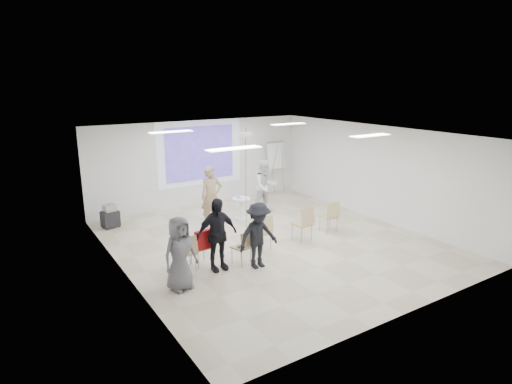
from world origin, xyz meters
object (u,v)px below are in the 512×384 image
chair_left_mid (202,245)px  audience_left (217,229)px  player_right (265,184)px  chair_left_inner (244,245)px  audience_outer (180,249)px  chair_right_inner (304,222)px  chair_center (263,230)px  flipchart_easel (276,155)px  laptop (241,246)px  av_cart (110,217)px  player_left (211,193)px  pedestal_table (241,207)px  audience_mid (258,231)px  chair_far_left (187,250)px  chair_right_far (330,214)px

chair_left_mid → audience_left: size_ratio=0.46×
player_right → chair_left_inner: (-2.81, -3.28, -0.48)m
player_right → audience_outer: size_ratio=1.09×
chair_right_inner → audience_left: size_ratio=0.50×
chair_left_mid → audience_outer: bearing=-142.1°
chair_center → flipchart_easel: flipchart_easel is taller
laptop → audience_outer: bearing=-2.2°
chair_left_mid → chair_center: bearing=-3.6°
chair_right_inner → av_cart: (-4.20, 4.10, -0.26)m
player_left → chair_right_inner: bearing=-53.2°
player_left → laptop: 3.01m
player_left → chair_left_mid: 2.99m
pedestal_table → av_cart: pedestal_table is taller
audience_left → flipchart_easel: flipchart_easel is taller
flipchart_easel → av_cart: size_ratio=2.88×
player_left → chair_center: player_left is taller
chair_left_inner → audience_mid: 0.56m
laptop → flipchart_easel: flipchart_easel is taller
chair_far_left → chair_left_mid: chair_left_mid is taller
pedestal_table → audience_outer: audience_outer is taller
pedestal_table → chair_left_mid: 3.69m
player_left → audience_left: bearing=-108.1°
chair_right_far → audience_left: (-3.96, -0.49, 0.44)m
chair_center → audience_mid: audience_mid is taller
chair_left_inner → audience_mid: size_ratio=0.47×
audience_mid → flipchart_easel: (4.25, 5.37, 0.63)m
chair_far_left → audience_outer: size_ratio=0.50×
flipchart_easel → chair_far_left: bearing=-144.5°
pedestal_table → chair_right_inner: bearing=-80.7°
chair_left_mid → audience_left: audience_left is taller
chair_far_left → chair_right_inner: 3.48m
chair_left_inner → chair_right_far: chair_right_far is taller
chair_left_inner → flipchart_easel: bearing=31.8°
player_right → audience_outer: (-4.59, -3.65, -0.08)m
chair_left_inner → laptop: (-0.02, 0.09, -0.05)m
chair_left_inner → laptop: chair_left_inner is taller
laptop → audience_mid: audience_mid is taller
chair_left_inner → audience_left: size_ratio=0.43×
chair_center → audience_left: bearing=-169.7°
player_right → chair_far_left: player_right is taller
pedestal_table → audience_mid: size_ratio=0.40×
chair_center → chair_right_far: (2.45, 0.12, -0.02)m
chair_far_left → chair_right_inner: size_ratio=0.91×
pedestal_table → audience_mid: 3.73m
player_right → laptop: player_right is taller
player_right → chair_far_left: 5.09m
player_left → chair_right_far: 3.61m
chair_left_mid → laptop: 0.93m
laptop → chair_far_left: bearing=-27.9°
pedestal_table → chair_left_inner: chair_left_inner is taller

